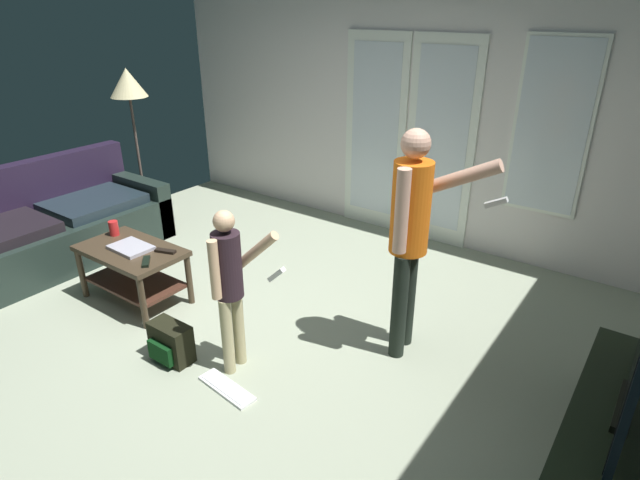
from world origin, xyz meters
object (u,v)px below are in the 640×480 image
(cup_near_edge, at_px, (114,228))
(dvd_remote_slim, at_px, (146,262))
(backpack, at_px, (170,343))
(person_child, at_px, (230,279))
(laptop_closed, at_px, (131,248))
(coffee_table, at_px, (133,263))
(person_adult, at_px, (412,226))
(tv_remote_black, at_px, (165,251))
(floor_lamp, at_px, (128,88))
(loose_keyboard, at_px, (227,388))
(leather_couch, at_px, (48,231))
(tv_stand, at_px, (615,440))

(cup_near_edge, height_order, dvd_remote_slim, cup_near_edge)
(cup_near_edge, bearing_deg, backpack, -20.69)
(person_child, bearing_deg, laptop_closed, 172.90)
(coffee_table, distance_m, backpack, 0.97)
(person_adult, relative_size, tv_remote_black, 9.35)
(laptop_closed, relative_size, cup_near_edge, 2.64)
(person_child, bearing_deg, person_adult, 45.89)
(coffee_table, xyz_separation_m, floor_lamp, (-1.59, 1.30, 1.09))
(loose_keyboard, xyz_separation_m, cup_near_edge, (-1.73, 0.46, 0.52))
(loose_keyboard, bearing_deg, laptop_closed, 165.19)
(leather_couch, relative_size, laptop_closed, 6.44)
(loose_keyboard, bearing_deg, floor_lamp, 150.85)
(cup_near_edge, height_order, tv_remote_black, cup_near_edge)
(tv_stand, bearing_deg, tv_remote_black, -175.59)
(dvd_remote_slim, bearing_deg, person_adult, 65.15)
(tv_stand, distance_m, loose_keyboard, 2.23)
(backpack, height_order, tv_remote_black, tv_remote_black)
(leather_couch, distance_m, dvd_remote_slim, 1.61)
(person_child, xyz_separation_m, dvd_remote_slim, (-0.98, 0.08, -0.20))
(person_adult, relative_size, loose_keyboard, 3.51)
(tv_stand, relative_size, laptop_closed, 4.47)
(backpack, bearing_deg, leather_couch, 170.72)
(coffee_table, distance_m, person_child, 1.35)
(person_child, bearing_deg, loose_keyboard, -62.16)
(dvd_remote_slim, bearing_deg, backpack, 15.25)
(floor_lamp, distance_m, laptop_closed, 2.27)
(person_child, relative_size, dvd_remote_slim, 6.73)
(coffee_table, distance_m, tv_remote_black, 0.34)
(coffee_table, height_order, dvd_remote_slim, dvd_remote_slim)
(person_adult, xyz_separation_m, laptop_closed, (-2.10, -0.69, -0.47))
(person_adult, relative_size, laptop_closed, 4.78)
(leather_couch, height_order, coffee_table, leather_couch)
(leather_couch, xyz_separation_m, backpack, (2.15, -0.35, -0.16))
(person_adult, distance_m, backpack, 1.82)
(floor_lamp, height_order, tv_remote_black, floor_lamp)
(dvd_remote_slim, bearing_deg, laptop_closed, -153.39)
(loose_keyboard, xyz_separation_m, tv_remote_black, (-1.12, 0.49, 0.47))
(person_adult, distance_m, dvd_remote_slim, 2.01)
(coffee_table, height_order, person_adult, person_adult)
(leather_couch, relative_size, tv_stand, 1.44)
(leather_couch, relative_size, cup_near_edge, 16.97)
(cup_near_edge, relative_size, tv_remote_black, 0.74)
(person_child, xyz_separation_m, floor_lamp, (-2.89, 1.46, 0.74))
(leather_couch, xyz_separation_m, floor_lamp, (-0.31, 1.32, 1.13))
(loose_keyboard, bearing_deg, person_child, 117.84)
(loose_keyboard, bearing_deg, tv_stand, 19.36)
(dvd_remote_slim, bearing_deg, person_child, 37.50)
(leather_couch, xyz_separation_m, laptop_closed, (1.30, 0.01, 0.18))
(leather_couch, bearing_deg, cup_near_edge, 6.15)
(tv_stand, xyz_separation_m, person_adult, (-1.39, 0.32, 0.75))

